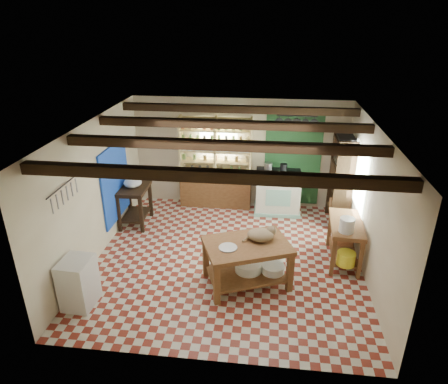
# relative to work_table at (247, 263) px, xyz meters

# --- Properties ---
(floor) EXTENTS (5.00, 5.00, 0.02)m
(floor) POSITION_rel_work_table_xyz_m (-0.41, 0.71, -0.41)
(floor) COLOR maroon
(floor) RESTS_ON ground
(ceiling) EXTENTS (5.00, 5.00, 0.02)m
(ceiling) POSITION_rel_work_table_xyz_m (-0.41, 0.71, 2.20)
(ceiling) COLOR #434348
(ceiling) RESTS_ON wall_back
(wall_back) EXTENTS (5.00, 0.04, 2.60)m
(wall_back) POSITION_rel_work_table_xyz_m (-0.41, 3.21, 0.90)
(wall_back) COLOR beige
(wall_back) RESTS_ON floor
(wall_front) EXTENTS (5.00, 0.04, 2.60)m
(wall_front) POSITION_rel_work_table_xyz_m (-0.41, -1.79, 0.90)
(wall_front) COLOR beige
(wall_front) RESTS_ON floor
(wall_left) EXTENTS (0.04, 5.00, 2.60)m
(wall_left) POSITION_rel_work_table_xyz_m (-2.91, 0.71, 0.90)
(wall_left) COLOR beige
(wall_left) RESTS_ON floor
(wall_right) EXTENTS (0.04, 5.00, 2.60)m
(wall_right) POSITION_rel_work_table_xyz_m (2.09, 0.71, 0.90)
(wall_right) COLOR beige
(wall_right) RESTS_ON floor
(ceiling_beams) EXTENTS (5.00, 3.80, 0.15)m
(ceiling_beams) POSITION_rel_work_table_xyz_m (-0.41, 0.71, 2.08)
(ceiling_beams) COLOR black
(ceiling_beams) RESTS_ON ceiling
(blue_wall_patch) EXTENTS (0.04, 1.40, 1.60)m
(blue_wall_patch) POSITION_rel_work_table_xyz_m (-2.88, 1.61, 0.70)
(blue_wall_patch) COLOR blue
(blue_wall_patch) RESTS_ON wall_left
(green_wall_patch) EXTENTS (1.30, 0.04, 2.30)m
(green_wall_patch) POSITION_rel_work_table_xyz_m (0.84, 3.18, 0.85)
(green_wall_patch) COLOR #1F4E25
(green_wall_patch) RESTS_ON wall_back
(window_back) EXTENTS (0.90, 0.02, 0.80)m
(window_back) POSITION_rel_work_table_xyz_m (-0.91, 3.19, 1.30)
(window_back) COLOR white
(window_back) RESTS_ON wall_back
(window_right) EXTENTS (0.02, 1.30, 1.20)m
(window_right) POSITION_rel_work_table_xyz_m (2.07, 1.71, 1.00)
(window_right) COLOR white
(window_right) RESTS_ON wall_right
(utensil_rail) EXTENTS (0.06, 0.90, 0.28)m
(utensil_rail) POSITION_rel_work_table_xyz_m (-2.85, -0.49, 1.38)
(utensil_rail) COLOR black
(utensil_rail) RESTS_ON wall_left
(pot_rack) EXTENTS (0.86, 0.12, 0.36)m
(pot_rack) POSITION_rel_work_table_xyz_m (0.84, 2.76, 1.78)
(pot_rack) COLOR black
(pot_rack) RESTS_ON ceiling
(shelving_unit) EXTENTS (1.70, 0.34, 2.20)m
(shelving_unit) POSITION_rel_work_table_xyz_m (-0.96, 3.02, 0.70)
(shelving_unit) COLOR #DEC480
(shelving_unit) RESTS_ON floor
(tall_rack) EXTENTS (0.40, 0.86, 2.00)m
(tall_rack) POSITION_rel_work_table_xyz_m (1.87, 2.51, 0.60)
(tall_rack) COLOR black
(tall_rack) RESTS_ON floor
(work_table) EXTENTS (1.65, 1.39, 0.80)m
(work_table) POSITION_rel_work_table_xyz_m (0.00, 0.00, 0.00)
(work_table) COLOR brown
(work_table) RESTS_ON floor
(stove) EXTENTS (1.05, 0.72, 1.00)m
(stove) POSITION_rel_work_table_xyz_m (0.53, 2.86, 0.10)
(stove) COLOR beige
(stove) RESTS_ON floor
(prep_table) EXTENTS (0.63, 0.90, 0.89)m
(prep_table) POSITION_rel_work_table_xyz_m (-2.61, 1.88, 0.05)
(prep_table) COLOR black
(prep_table) RESTS_ON floor
(white_cabinet) EXTENTS (0.49, 0.57, 0.83)m
(white_cabinet) POSITION_rel_work_table_xyz_m (-2.63, -0.88, 0.01)
(white_cabinet) COLOR silver
(white_cabinet) RESTS_ON floor
(right_counter) EXTENTS (0.65, 1.19, 0.83)m
(right_counter) POSITION_rel_work_table_xyz_m (1.77, 0.90, 0.02)
(right_counter) COLOR brown
(right_counter) RESTS_ON floor
(cat) EXTENTS (0.56, 0.53, 0.20)m
(cat) POSITION_rel_work_table_xyz_m (0.21, 0.14, 0.50)
(cat) COLOR #9C805B
(cat) RESTS_ON work_table
(steel_tray) EXTENTS (0.40, 0.40, 0.02)m
(steel_tray) POSITION_rel_work_table_xyz_m (-0.31, -0.18, 0.41)
(steel_tray) COLOR #96959C
(steel_tray) RESTS_ON work_table
(basin_large) EXTENTS (0.61, 0.61, 0.16)m
(basin_large) POSITION_rel_work_table_xyz_m (0.03, 0.07, -0.11)
(basin_large) COLOR silver
(basin_large) RESTS_ON work_table
(basin_small) EXTENTS (0.52, 0.52, 0.14)m
(basin_small) POSITION_rel_work_table_xyz_m (0.45, 0.08, -0.12)
(basin_small) COLOR silver
(basin_small) RESTS_ON work_table
(kettle_left) EXTENTS (0.19, 0.19, 0.21)m
(kettle_left) POSITION_rel_work_table_xyz_m (0.28, 2.85, 0.71)
(kettle_left) COLOR #96959C
(kettle_left) RESTS_ON stove
(kettle_right) EXTENTS (0.17, 0.17, 0.20)m
(kettle_right) POSITION_rel_work_table_xyz_m (0.63, 2.86, 0.71)
(kettle_right) COLOR black
(kettle_right) RESTS_ON stove
(enamel_bowl) EXTENTS (0.41, 0.41, 0.20)m
(enamel_bowl) POSITION_rel_work_table_xyz_m (-2.61, 1.88, 0.59)
(enamel_bowl) COLOR silver
(enamel_bowl) RESTS_ON prep_table
(white_bucket) EXTENTS (0.28, 0.28, 0.26)m
(white_bucket) POSITION_rel_work_table_xyz_m (1.70, 0.56, 0.56)
(white_bucket) COLOR silver
(white_bucket) RESTS_ON right_counter
(wicker_basket) EXTENTS (0.40, 0.33, 0.27)m
(wicker_basket) POSITION_rel_work_table_xyz_m (1.79, 1.20, -0.05)
(wicker_basket) COLOR #AA6944
(wicker_basket) RESTS_ON right_counter
(yellow_tub) EXTENTS (0.35, 0.35, 0.24)m
(yellow_tub) POSITION_rel_work_table_xyz_m (1.74, 0.45, -0.06)
(yellow_tub) COLOR yellow
(yellow_tub) RESTS_ON right_counter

